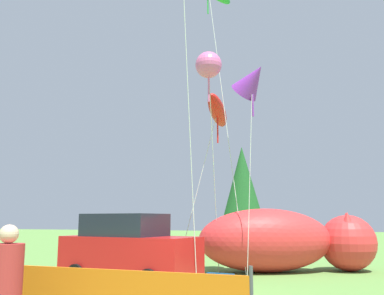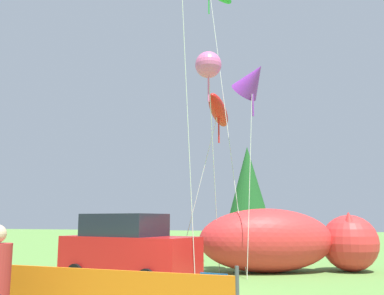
{
  "view_description": "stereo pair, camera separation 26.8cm",
  "coord_description": "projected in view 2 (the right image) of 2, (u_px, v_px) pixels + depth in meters",
  "views": [
    {
      "loc": [
        3.34,
        -9.12,
        1.84
      ],
      "look_at": [
        -0.91,
        4.58,
        4.26
      ],
      "focal_mm": 40.0,
      "sensor_mm": 36.0,
      "label": 1
    },
    {
      "loc": [
        3.59,
        -9.04,
        1.84
      ],
      "look_at": [
        -0.91,
        4.58,
        4.26
      ],
      "focal_mm": 40.0,
      "sensor_mm": 36.0,
      "label": 2
    }
  ],
  "objects": [
    {
      "name": "parked_car",
      "position": [
        128.0,
        249.0,
        12.74
      ],
      "size": [
        4.35,
        2.49,
        2.01
      ],
      "rotation": [
        0.0,
        0.0,
        -0.19
      ],
      "color": "red",
      "rests_on": "ground"
    },
    {
      "name": "inflatable_cat",
      "position": [
        286.0,
        243.0,
        15.18
      ],
      "size": [
        6.47,
        4.23,
        2.23
      ],
      "rotation": [
        0.0,
        0.0,
        0.41
      ],
      "color": "red",
      "rests_on": "ground"
    },
    {
      "name": "kite_purple_delta",
      "position": [
        252.0,
        80.0,
        14.78
      ],
      "size": [
        1.8,
        1.64,
        7.37
      ],
      "color": "silver",
      "rests_on": "ground"
    },
    {
      "name": "kite_red_lizard",
      "position": [
        219.0,
        111.0,
        17.08
      ],
      "size": [
        1.75,
        2.72,
        6.74
      ],
      "color": "silver",
      "rests_on": "ground"
    },
    {
      "name": "kite_pink_octopus",
      "position": [
        208.0,
        65.0,
        14.59
      ],
      "size": [
        0.9,
        2.08,
        7.51
      ],
      "color": "silver",
      "rests_on": "ground"
    },
    {
      "name": "horizon_tree_west",
      "position": [
        248.0,
        181.0,
        43.96
      ],
      "size": [
        3.91,
        3.91,
        9.33
      ],
      "color": "brown",
      "rests_on": "ground"
    }
  ]
}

